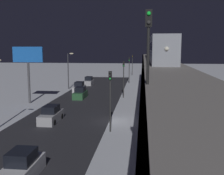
# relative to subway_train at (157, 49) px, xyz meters

# --- Properties ---
(ground_plane) EXTENTS (240.00, 240.00, 0.00)m
(ground_plane) POSITION_rel_subway_train_xyz_m (5.99, 15.29, -8.58)
(ground_plane) COLOR silver
(avenue_asphalt) EXTENTS (11.00, 97.98, 0.01)m
(avenue_asphalt) POSITION_rel_subway_train_xyz_m (11.80, 15.29, -8.58)
(avenue_asphalt) COLOR #28282D
(avenue_asphalt) RESTS_ON ground_plane
(elevated_railway) EXTENTS (5.00, 97.98, 6.80)m
(elevated_railway) POSITION_rel_subway_train_xyz_m (0.09, 15.29, -2.68)
(elevated_railway) COLOR gray
(elevated_railway) RESTS_ON ground_plane
(subway_train) EXTENTS (2.94, 36.87, 3.40)m
(subway_train) POSITION_rel_subway_train_xyz_m (0.00, 0.00, 0.00)
(subway_train) COLOR #999EA8
(subway_train) RESTS_ON elevated_railway
(rail_signal) EXTENTS (0.36, 0.41, 4.00)m
(rail_signal) POSITION_rel_subway_train_xyz_m (2.13, 32.11, 0.95)
(rail_signal) COLOR black
(rail_signal) RESTS_ON elevated_railway
(sedan_silver) EXTENTS (1.91, 4.72, 1.97)m
(sedan_silver) POSITION_rel_subway_train_xyz_m (13.20, 16.17, -7.80)
(sedan_silver) COLOR #B2B2B7
(sedan_silver) RESTS_ON ground_plane
(sedan_silver_2) EXTENTS (1.80, 4.33, 1.97)m
(sedan_silver_2) POSITION_rel_subway_train_xyz_m (15.00, -16.42, -7.78)
(sedan_silver_2) COLOR #B2B2B7
(sedan_silver_2) RESTS_ON ground_plane
(sedan_white) EXTENTS (1.80, 4.60, 1.97)m
(sedan_white) POSITION_rel_subway_train_xyz_m (15.00, -6.48, -7.78)
(sedan_white) COLOR silver
(sedan_white) RESTS_ON ground_plane
(sedan_white_2) EXTENTS (1.80, 4.20, 1.97)m
(sedan_white_2) POSITION_rel_subway_train_xyz_m (10.40, 30.38, -7.78)
(sedan_white_2) COLOR silver
(sedan_white_2) RESTS_ON ground_plane
(sedan_green) EXTENTS (1.80, 4.60, 1.97)m
(sedan_green) POSITION_rel_subway_train_xyz_m (13.20, 0.56, -7.78)
(sedan_green) COLOR #2D6038
(sedan_green) RESTS_ON ground_plane
(traffic_light_near) EXTENTS (0.32, 0.44, 6.40)m
(traffic_light_near) POSITION_rel_subway_train_xyz_m (5.70, 19.37, -4.38)
(traffic_light_near) COLOR #2D2D2D
(traffic_light_near) RESTS_ON ground_plane
(traffic_light_mid) EXTENTS (0.32, 0.44, 6.40)m
(traffic_light_mid) POSITION_rel_subway_train_xyz_m (5.70, -0.57, -4.38)
(traffic_light_mid) COLOR #2D2D2D
(traffic_light_mid) RESTS_ON ground_plane
(traffic_light_far) EXTENTS (0.32, 0.44, 6.40)m
(traffic_light_far) POSITION_rel_subway_train_xyz_m (5.70, -20.51, -4.38)
(traffic_light_far) COLOR #2D2D2D
(traffic_light_far) RESTS_ON ground_plane
(traffic_light_distant) EXTENTS (0.32, 0.44, 6.40)m
(traffic_light_distant) POSITION_rel_subway_train_xyz_m (5.70, -40.45, -4.38)
(traffic_light_distant) COLOR #2D2D2D
(traffic_light_distant) RESTS_ON ground_plane
(commercial_billboard) EXTENTS (4.80, 0.36, 8.90)m
(commercial_billboard) POSITION_rel_subway_train_xyz_m (20.22, 5.76, -1.75)
(commercial_billboard) COLOR #4C4C51
(commercial_billboard) RESTS_ON ground_plane
(street_lamp_far) EXTENTS (1.35, 0.44, 7.65)m
(street_lamp_far) POSITION_rel_subway_train_xyz_m (17.87, -9.71, -3.77)
(street_lamp_far) COLOR #38383D
(street_lamp_far) RESTS_ON ground_plane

